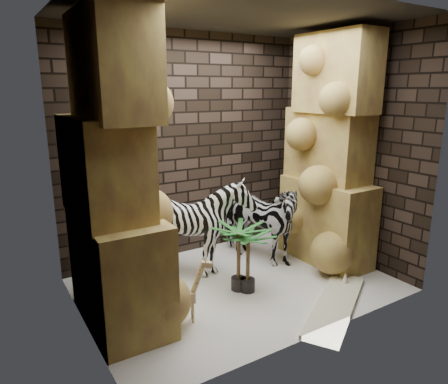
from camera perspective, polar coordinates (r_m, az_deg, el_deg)
floor at (r=5.00m, az=1.87°, el=-12.78°), size 3.50×3.50×0.00m
ceiling at (r=4.51m, az=2.20°, el=23.55°), size 3.50×3.50×0.00m
wall_back at (r=5.59m, az=-5.18°, el=6.26°), size 3.50×0.00×3.50m
wall_front at (r=3.57m, az=13.27°, el=1.41°), size 3.50×0.00×3.50m
wall_left at (r=3.84m, az=-20.20°, el=1.82°), size 0.00×3.00×3.00m
wall_right at (r=5.67m, az=16.95°, el=5.83°), size 0.00×3.00×3.00m
rock_pillar_left at (r=3.93m, az=-15.22°, el=2.44°), size 0.68×1.30×3.00m
rock_pillar_right at (r=5.43m, az=14.63°, el=5.63°), size 0.58×1.25×3.00m
zebra_right at (r=5.41m, az=4.71°, el=-3.19°), size 0.93×1.24×1.31m
zebra_left at (r=5.05m, az=-3.70°, el=-5.47°), size 1.14×1.35×1.14m
giraffe_toy at (r=4.14m, az=-5.71°, el=-13.55°), size 0.37×0.23×0.68m
palm_front at (r=4.72m, az=2.06°, el=-9.13°), size 0.36×0.36×0.80m
palm_back at (r=4.70m, az=3.36°, el=-9.72°), size 0.36×0.36×0.72m
surfboard at (r=4.68m, az=15.30°, el=-14.96°), size 1.48×1.11×0.05m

